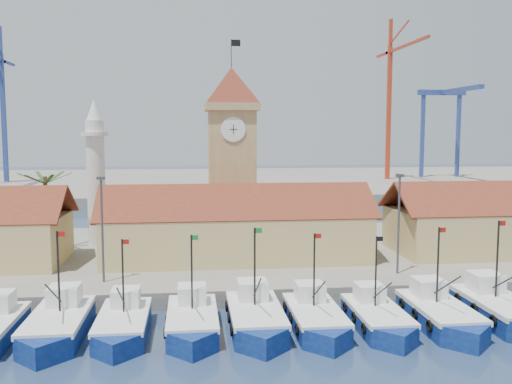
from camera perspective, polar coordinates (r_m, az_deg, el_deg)
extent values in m
plane|color=#1A2C47|center=(39.69, 0.39, -15.05)|extent=(400.00, 400.00, 0.00)
cube|color=gray|center=(62.40, -2.27, -6.45)|extent=(140.00, 32.00, 1.50)
cube|color=gray|center=(147.41, -4.74, 0.92)|extent=(240.00, 80.00, 2.00)
cube|color=navy|center=(43.31, -19.12, -12.82)|extent=(3.70, 8.36, 1.90)
cube|color=navy|center=(39.49, -20.48, -14.75)|extent=(3.69, 3.69, 1.90)
cube|color=silver|center=(43.02, -19.17, -11.62)|extent=(3.77, 8.59, 0.37)
cube|color=silver|center=(44.73, -18.61, -9.78)|extent=(2.22, 2.32, 1.48)
cylinder|color=black|center=(42.73, -19.15, -7.62)|extent=(0.15, 0.15, 5.91)
cube|color=#A5140F|center=(42.12, -18.93, -4.00)|extent=(0.53, 0.02, 0.37)
cube|color=navy|center=(42.40, -13.12, -13.11)|extent=(3.38, 7.66, 1.74)
cube|color=navy|center=(38.83, -13.79, -14.96)|extent=(3.38, 3.38, 1.74)
cube|color=silver|center=(42.12, -13.15, -11.99)|extent=(3.45, 7.87, 0.34)
cube|color=silver|center=(43.71, -12.89, -10.25)|extent=(2.03, 2.13, 1.35)
cylinder|color=black|center=(41.83, -13.17, -8.26)|extent=(0.14, 0.14, 5.42)
cube|color=#A5140F|center=(41.26, -12.92, -4.88)|extent=(0.48, 0.02, 0.34)
cube|color=navy|center=(42.13, -6.38, -13.09)|extent=(3.48, 7.88, 1.79)
cube|color=navy|center=(38.43, -6.37, -15.02)|extent=(3.48, 3.48, 1.79)
cube|color=silver|center=(41.84, -6.40, -11.94)|extent=(3.55, 8.10, 0.35)
cube|color=silver|center=(43.49, -6.42, -10.14)|extent=(2.09, 2.19, 1.39)
cylinder|color=black|center=(41.55, -6.44, -8.07)|extent=(0.14, 0.14, 5.57)
cube|color=#197226|center=(40.99, -6.14, -4.56)|extent=(0.50, 0.02, 0.35)
cube|color=navy|center=(42.42, -0.05, -12.87)|extent=(3.69, 8.35, 1.90)
cube|color=navy|center=(38.53, 0.67, -14.88)|extent=(3.69, 3.69, 1.90)
cube|color=silver|center=(42.12, -0.05, -11.65)|extent=(3.76, 8.58, 0.37)
cube|color=silver|center=(43.86, -0.36, -9.78)|extent=(2.21, 2.32, 1.48)
cylinder|color=black|center=(41.82, -0.13, -7.58)|extent=(0.15, 0.15, 5.90)
cube|color=#197226|center=(41.29, 0.23, -3.87)|extent=(0.53, 0.02, 0.37)
cube|color=navy|center=(42.73, 5.93, -12.81)|extent=(3.48, 7.87, 1.79)
cube|color=navy|center=(39.13, 7.20, -14.64)|extent=(3.48, 3.48, 1.79)
cube|color=silver|center=(42.45, 5.94, -11.66)|extent=(3.55, 8.09, 0.35)
cube|color=silver|center=(44.06, 5.39, -9.91)|extent=(2.09, 2.19, 1.39)
cylinder|color=black|center=(42.16, 5.84, -7.86)|extent=(0.14, 0.14, 5.56)
cube|color=#A5140F|center=(41.67, 6.21, -4.39)|extent=(0.50, 0.02, 0.35)
cube|color=navy|center=(43.59, 11.99, -12.55)|extent=(3.35, 7.59, 1.73)
cube|color=navy|center=(40.22, 13.76, -14.21)|extent=(3.35, 3.35, 1.73)
cube|color=silver|center=(43.32, 12.02, -11.47)|extent=(3.42, 7.80, 0.34)
cube|color=silver|center=(44.83, 11.26, -9.83)|extent=(2.01, 2.11, 1.34)
cylinder|color=black|center=(43.03, 11.90, -7.87)|extent=(0.13, 0.13, 5.37)
cube|color=black|center=(42.58, 12.28, -4.60)|extent=(0.48, 0.02, 0.34)
cube|color=navy|center=(45.23, 17.84, -11.96)|extent=(3.64, 8.24, 1.87)
cube|color=navy|center=(41.73, 20.22, -13.60)|extent=(3.64, 3.64, 1.87)
cube|color=silver|center=(44.96, 17.88, -10.83)|extent=(3.71, 8.47, 0.36)
cube|color=silver|center=(46.54, 16.85, -9.15)|extent=(2.18, 2.29, 1.46)
cylinder|color=black|center=(44.67, 17.72, -7.06)|extent=(0.15, 0.15, 5.83)
cube|color=#A5140F|center=(44.25, 18.15, -3.63)|extent=(0.52, 0.02, 0.36)
cube|color=navy|center=(47.85, 23.09, -11.13)|extent=(3.81, 8.61, 1.96)
cube|color=silver|center=(47.58, 23.14, -10.00)|extent=(3.88, 8.85, 0.38)
cube|color=silver|center=(49.17, 21.94, -8.39)|extent=(2.28, 2.39, 1.52)
cylinder|color=black|center=(47.31, 22.97, -6.29)|extent=(0.15, 0.15, 6.09)
cube|color=#A5140F|center=(46.95, 23.41, -2.89)|extent=(0.54, 0.02, 0.38)
cube|color=tan|center=(57.89, -1.99, -4.41)|extent=(26.00, 10.00, 4.50)
cube|color=brown|center=(54.85, -1.80, -1.04)|extent=(27.04, 5.13, 3.21)
cube|color=brown|center=(59.80, -2.19, -0.44)|extent=(27.04, 5.13, 3.21)
cube|color=tan|center=(63.13, -2.44, 1.27)|extent=(5.00, 5.00, 15.00)
cube|color=tan|center=(62.95, -2.47, 8.46)|extent=(5.80, 5.80, 0.80)
pyramid|color=brown|center=(63.09, -2.48, 10.54)|extent=(5.80, 5.80, 4.00)
cylinder|color=white|center=(60.36, -2.29, 6.28)|extent=(2.60, 0.15, 2.60)
cube|color=black|center=(60.28, -2.28, 6.28)|extent=(0.08, 0.02, 1.00)
cube|color=black|center=(60.28, -2.28, 6.28)|extent=(0.80, 0.02, 0.08)
cylinder|color=#3F3F44|center=(63.45, -2.49, 13.70)|extent=(0.10, 0.10, 3.00)
cube|color=black|center=(63.64, -2.03, 14.67)|extent=(1.00, 0.03, 0.70)
cylinder|color=silver|center=(65.86, -15.69, 0.81)|extent=(2.00, 2.00, 14.00)
cylinder|color=silver|center=(65.60, -15.83, 5.60)|extent=(3.00, 3.00, 0.40)
cone|color=silver|center=(65.64, -15.90, 7.87)|extent=(1.80, 1.80, 2.40)
cylinder|color=brown|center=(65.24, -20.24, -2.04)|extent=(0.44, 0.44, 8.00)
cube|color=#25501B|center=(64.52, -19.15, 1.31)|extent=(2.80, 0.35, 1.18)
cube|color=#25501B|center=(65.85, -19.52, 1.39)|extent=(1.71, 2.60, 1.18)
cube|color=#25501B|center=(66.18, -20.70, 1.37)|extent=(1.71, 2.60, 1.18)
cube|color=#25501B|center=(65.19, -21.56, 1.27)|extent=(2.80, 0.35, 1.18)
cube|color=#25501B|center=(63.84, -21.23, 1.19)|extent=(1.71, 2.60, 1.18)
cube|color=#25501B|center=(63.50, -20.01, 1.21)|extent=(1.71, 2.60, 1.18)
cylinder|color=#3F3F44|center=(50.03, -15.12, -3.68)|extent=(0.20, 0.20, 9.00)
cube|color=#3F3F44|center=(49.48, -15.26, 1.35)|extent=(0.70, 0.25, 0.25)
cylinder|color=#3F3F44|center=(52.78, 14.07, -3.15)|extent=(0.20, 0.20, 9.00)
cube|color=#3F3F44|center=(52.26, 14.20, 1.62)|extent=(0.70, 0.25, 0.25)
cube|color=#2E428D|center=(151.58, -23.91, 6.64)|extent=(1.00, 1.00, 30.13)
cube|color=#2E428D|center=(157.24, -23.58, 11.76)|extent=(0.60, 10.00, 0.60)
cube|color=#2E428D|center=(153.05, -24.22, 13.60)|extent=(0.80, 0.80, 7.00)
cube|color=#B3341B|center=(150.44, 13.13, 7.60)|extent=(1.00, 1.00, 33.22)
cube|color=#B3341B|center=(141.92, 14.75, 13.99)|extent=(0.60, 26.26, 0.60)
cube|color=#B3341B|center=(156.37, 12.64, 13.29)|extent=(0.60, 10.00, 0.60)
cube|color=#B3341B|center=(152.34, 13.32, 15.18)|extent=(0.80, 0.80, 7.00)
cube|color=#2E428D|center=(159.09, 16.30, 5.40)|extent=(0.90, 0.90, 22.00)
cube|color=#2E428D|center=(163.22, 19.55, 5.31)|extent=(0.90, 0.90, 22.00)
cube|color=#2E428D|center=(161.40, 18.08, 9.44)|extent=(13.00, 1.40, 1.40)
cube|color=#2E428D|center=(152.37, 19.66, 9.60)|extent=(1.40, 22.00, 1.00)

